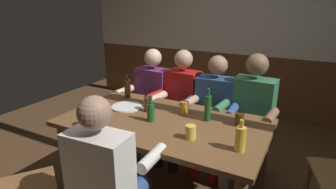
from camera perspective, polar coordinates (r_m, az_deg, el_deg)
ground_plane at (r=2.82m, az=0.97°, el=-18.35°), size 6.41×6.41×0.00m
back_wall_upper at (r=4.41m, az=15.56°, el=18.14°), size 5.34×0.12×1.57m
back_wall_wainscot at (r=4.57m, az=14.23°, el=2.31°), size 5.34×0.12×0.93m
dining_table at (r=2.34m, az=-0.96°, el=-7.68°), size 1.66×0.95×0.77m
person_0 at (r=3.17m, az=-3.73°, el=-0.61°), size 0.54×0.52×1.20m
person_1 at (r=2.99m, az=2.26°, el=-1.72°), size 0.51×0.53×1.22m
person_2 at (r=2.86m, az=9.26°, el=-3.02°), size 0.54×0.52×1.19m
person_3 at (r=2.77m, az=16.43°, el=-3.79°), size 0.55×0.55×1.24m
person_4 at (r=1.85m, az=-12.16°, el=-15.82°), size 0.54×0.52×1.21m
plate_0 at (r=2.59m, az=-8.45°, el=-2.49°), size 0.28×0.28×0.01m
bottle_0 at (r=2.27m, az=8.13°, el=-2.66°), size 0.05×0.05×0.27m
bottle_1 at (r=1.88m, az=14.60°, el=-8.71°), size 0.07×0.07×0.22m
bottle_2 at (r=2.84m, az=-8.28°, el=1.23°), size 0.06×0.06×0.24m
bottle_3 at (r=2.26m, az=-3.54°, el=-3.47°), size 0.06×0.06×0.22m
pint_glass_0 at (r=2.26m, az=14.40°, el=-4.93°), size 0.07×0.07×0.10m
pint_glass_1 at (r=2.47m, az=-4.23°, el=-2.04°), size 0.06×0.06×0.13m
pint_glass_2 at (r=2.27m, az=-16.57°, el=-5.01°), size 0.08×0.08×0.10m
pint_glass_3 at (r=2.40m, az=3.41°, el=-2.74°), size 0.07×0.07×0.11m
pint_glass_4 at (r=1.99m, az=4.65°, el=-7.68°), size 0.08×0.08×0.10m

